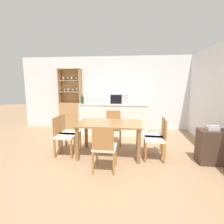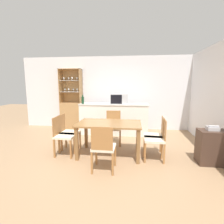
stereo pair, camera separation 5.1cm
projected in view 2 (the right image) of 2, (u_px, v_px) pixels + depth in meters
The scene contains 15 objects.
ground_plane at pixel (102, 157), 3.86m from camera, with size 18.00×18.00×0.00m, color #A37F5B.
wall_back at pixel (115, 93), 6.23m from camera, with size 6.80×0.06×2.55m.
kitchen_counter at pixel (114, 119), 5.64m from camera, with size 2.17×0.62×0.98m.
display_cabinet at pixel (72, 111), 6.33m from camera, with size 0.77×0.36×2.12m.
dining_table at pixel (109, 128), 3.91m from camera, with size 1.41×0.87×0.75m.
dining_chair_side_left_far at pixel (68, 132), 4.20m from camera, with size 0.43×0.43×0.88m.
dining_chair_head_far at pixel (113, 127), 4.68m from camera, with size 0.45×0.45×0.88m.
dining_chair_side_right_far at pixel (155, 136), 3.94m from camera, with size 0.44×0.44×0.88m.
dining_chair_head_near at pixel (104, 148), 3.20m from camera, with size 0.42×0.42×0.88m.
dining_chair_side_left_near at pixel (64, 135), 3.94m from camera, with size 0.42×0.42×0.88m.
dining_chair_side_right_near at pixel (157, 139), 3.69m from camera, with size 0.43×0.43×0.88m.
microwave at pixel (119, 99), 5.53m from camera, with size 0.54×0.34×0.31m.
wine_bottle at pixel (83, 100), 5.52m from camera, with size 0.08×0.08×0.29m.
side_cabinet at pixel (213, 147), 3.52m from camera, with size 0.57×0.38×0.70m.
telephone at pixel (213, 128), 3.48m from camera, with size 0.22×0.18×0.11m.
Camera 2 is at (0.67, -3.59, 1.62)m, focal length 28.00 mm.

